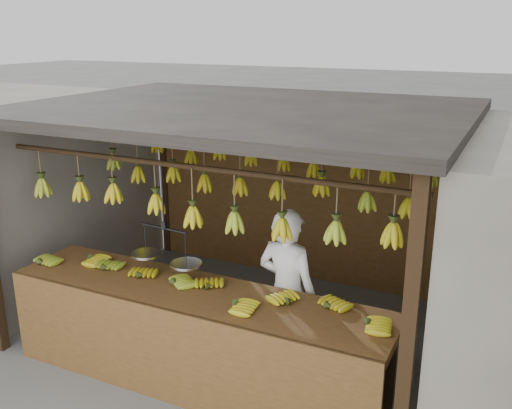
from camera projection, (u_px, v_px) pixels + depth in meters
The scene contains 7 objects.
ground at pixel (244, 324), 6.27m from camera, with size 80.00×80.00×0.00m, color #5B5B57.
stall at pixel (257, 143), 5.97m from camera, with size 4.30×3.30×2.40m.
counter at pixel (188, 316), 4.97m from camera, with size 3.56×0.81×0.96m.
hanging_bananas at pixel (243, 183), 5.79m from camera, with size 3.65×2.24×0.39m.
balance_scale at pixel (165, 254), 5.19m from camera, with size 0.74×0.32×0.91m.
vendor at pixel (287, 293), 5.21m from camera, with size 0.59×0.39×1.61m, color white.
bag_bundles at pixel (454, 227), 6.33m from camera, with size 0.08×0.26×1.28m.
Camera 1 is at (2.54, -4.99, 3.13)m, focal length 40.00 mm.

